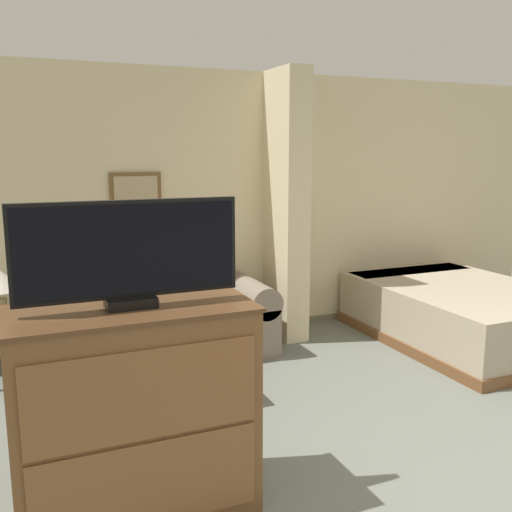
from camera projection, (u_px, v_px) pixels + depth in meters
name	position (u px, v px, depth m)	size (l,w,h in m)	color
wall_back	(248.00, 205.00, 5.78)	(7.25, 0.16, 2.60)	beige
wall_partition_pillar	(286.00, 207.00, 5.56)	(0.24, 0.58, 2.60)	beige
couch	(150.00, 321.00, 5.08)	(2.21, 0.84, 0.94)	gray
coffee_table	(180.00, 355.00, 4.16)	(0.78, 0.51, 0.41)	brown
side_table	(1.00, 326.00, 4.56)	(0.41, 0.41, 0.56)	brown
tv_dresser	(135.00, 412.00, 2.86)	(1.19, 0.57, 1.09)	brown
tv	(129.00, 253.00, 2.71)	(1.07, 0.16, 0.52)	black
bed	(461.00, 312.00, 5.60)	(1.56, 2.13, 0.54)	brown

